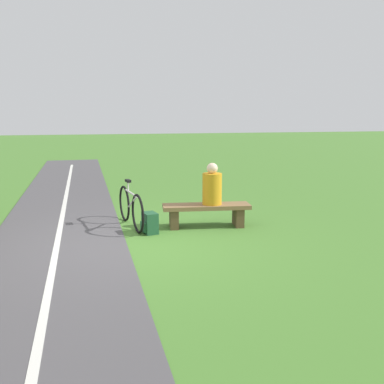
{
  "coord_description": "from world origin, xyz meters",
  "views": [
    {
      "loc": [
        0.62,
        7.22,
        2.21
      ],
      "look_at": [
        -0.84,
        1.07,
        1.05
      ],
      "focal_mm": 40.38,
      "sensor_mm": 36.0,
      "label": 1
    }
  ],
  "objects_px": {
    "bicycle": "(131,207)",
    "person_seated": "(212,187)",
    "bench": "(206,211)",
    "backpack": "(150,223)"
  },
  "relations": [
    {
      "from": "bicycle",
      "to": "backpack",
      "type": "distance_m",
      "value": 0.67
    },
    {
      "from": "backpack",
      "to": "bicycle",
      "type": "bearing_deg",
      "value": -62.97
    },
    {
      "from": "person_seated",
      "to": "backpack",
      "type": "bearing_deg",
      "value": 15.87
    },
    {
      "from": "bench",
      "to": "bicycle",
      "type": "relative_size",
      "value": 1.02
    },
    {
      "from": "bench",
      "to": "bicycle",
      "type": "height_order",
      "value": "bicycle"
    },
    {
      "from": "person_seated",
      "to": "bicycle",
      "type": "bearing_deg",
      "value": -6.67
    },
    {
      "from": "person_seated",
      "to": "backpack",
      "type": "xyz_separation_m",
      "value": [
        1.26,
        0.2,
        -0.6
      ]
    },
    {
      "from": "bicycle",
      "to": "bench",
      "type": "bearing_deg",
      "value": 66.45
    },
    {
      "from": "bicycle",
      "to": "person_seated",
      "type": "bearing_deg",
      "value": 66.94
    },
    {
      "from": "bench",
      "to": "backpack",
      "type": "xyz_separation_m",
      "value": [
        1.15,
        0.22,
        -0.12
      ]
    }
  ]
}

